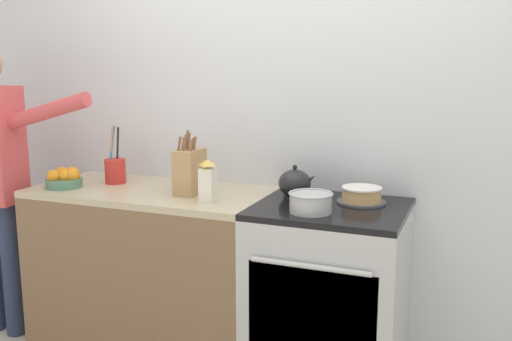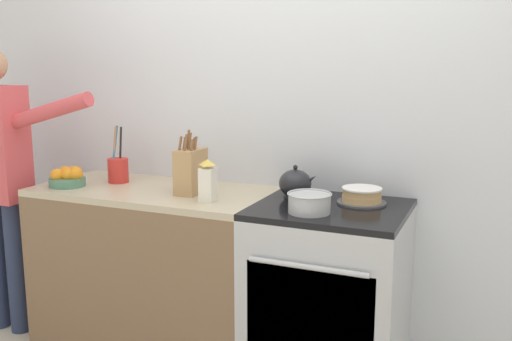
# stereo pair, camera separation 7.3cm
# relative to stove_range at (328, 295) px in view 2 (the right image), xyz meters

# --- Properties ---
(wall_back) EXTENTS (8.00, 0.04, 2.60)m
(wall_back) POSITION_rel_stove_range_xyz_m (-0.32, 0.34, 0.85)
(wall_back) COLOR silver
(wall_back) RESTS_ON ground_plane
(counter_cabinet) EXTENTS (1.28, 0.64, 0.89)m
(counter_cabinet) POSITION_rel_stove_range_xyz_m (-1.00, 0.00, -0.00)
(counter_cabinet) COLOR brown
(counter_cabinet) RESTS_ON ground_plane
(stove_range) EXTENTS (0.71, 0.67, 0.89)m
(stove_range) POSITION_rel_stove_range_xyz_m (0.00, 0.00, 0.00)
(stove_range) COLOR #B7BABF
(stove_range) RESTS_ON ground_plane
(layer_cake) EXTENTS (0.24, 0.24, 0.08)m
(layer_cake) POSITION_rel_stove_range_xyz_m (0.12, 0.11, 0.48)
(layer_cake) COLOR #4C4C51
(layer_cake) RESTS_ON stove_range
(tea_kettle) EXTENTS (0.20, 0.16, 0.16)m
(tea_kettle) POSITION_rel_stove_range_xyz_m (-0.22, 0.12, 0.52)
(tea_kettle) COLOR #232328
(tea_kettle) RESTS_ON stove_range
(mixing_bowl) EXTENTS (0.20, 0.20, 0.09)m
(mixing_bowl) POSITION_rel_stove_range_xyz_m (-0.05, -0.15, 0.49)
(mixing_bowl) COLOR #B7BABF
(mixing_bowl) RESTS_ON stove_range
(knife_block) EXTENTS (0.11, 0.18, 0.33)m
(knife_block) POSITION_rel_stove_range_xyz_m (-0.74, -0.02, 0.57)
(knife_block) COLOR tan
(knife_block) RESTS_ON counter_cabinet
(utensil_crock) EXTENTS (0.12, 0.12, 0.32)m
(utensil_crock) POSITION_rel_stove_range_xyz_m (-1.26, 0.06, 0.52)
(utensil_crock) COLOR red
(utensil_crock) RESTS_ON counter_cabinet
(fruit_bowl) EXTENTS (0.20, 0.20, 0.11)m
(fruit_bowl) POSITION_rel_stove_range_xyz_m (-1.45, -0.13, 0.49)
(fruit_bowl) COLOR #4C7F66
(fruit_bowl) RESTS_ON counter_cabinet
(milk_carton) EXTENTS (0.07, 0.07, 0.21)m
(milk_carton) POSITION_rel_stove_range_xyz_m (-0.58, -0.15, 0.55)
(milk_carton) COLOR white
(milk_carton) RESTS_ON counter_cabinet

